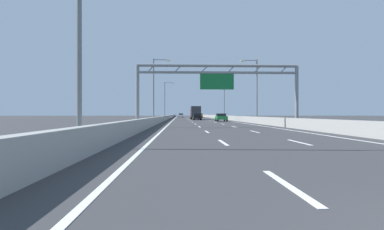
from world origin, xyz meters
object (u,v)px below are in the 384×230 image
(sign_gantry, at_px, (218,79))
(green_car, at_px, (221,117))
(red_car, at_px, (181,115))
(streetlamp_left_mid, at_px, (155,86))
(streetlamp_left_near, at_px, (85,9))
(white_car, at_px, (181,115))
(orange_car, at_px, (200,115))
(streetlamp_left_far, at_px, (166,98))
(box_truck, at_px, (195,112))
(black_car, at_px, (197,117))
(streetlamp_right_far, at_px, (223,98))
(streetlamp_right_mid, at_px, (255,87))

(sign_gantry, height_order, green_car, sign_gantry)
(red_car, bearing_deg, sign_gantry, -88.07)
(streetlamp_left_mid, bearing_deg, streetlamp_left_near, -90.00)
(green_car, bearing_deg, streetlamp_left_mid, -138.20)
(sign_gantry, relative_size, streetlamp_left_near, 1.73)
(white_car, bearing_deg, orange_car, -36.54)
(streetlamp_left_far, xyz_separation_m, orange_car, (10.94, 32.56, -4.64))
(green_car, xyz_separation_m, box_truck, (-3.61, 21.63, 0.99))
(black_car, bearing_deg, green_car, -73.60)
(black_car, distance_m, green_car, 12.92)
(sign_gantry, height_order, white_car, sign_gantry)
(orange_car, height_order, green_car, orange_car)
(sign_gantry, height_order, black_car, sign_gantry)
(streetlamp_right_far, relative_size, black_car, 2.24)
(sign_gantry, relative_size, red_car, 3.69)
(streetlamp_left_near, height_order, box_truck, streetlamp_left_near)
(streetlamp_left_far, xyz_separation_m, white_car, (4.06, 37.66, -4.63))
(streetlamp_right_mid, relative_size, box_truck, 1.07)
(streetlamp_left_mid, relative_size, streetlamp_right_far, 1.00)
(black_car, bearing_deg, white_car, 93.83)
(streetlamp_left_far, height_order, box_truck, streetlamp_left_far)
(streetlamp_left_far, xyz_separation_m, box_truck, (7.49, -3.62, -3.69))
(black_car, bearing_deg, red_car, 93.07)
(streetlamp_right_mid, distance_m, box_truck, 32.63)
(streetlamp_left_far, distance_m, green_car, 27.97)
(streetlamp_left_near, xyz_separation_m, box_truck, (7.49, 66.72, -3.69))
(sign_gantry, xyz_separation_m, streetlamp_left_mid, (-7.45, 15.48, 0.55))
(white_car, distance_m, green_car, 63.30)
(streetlamp_left_mid, distance_m, streetlamp_right_far, 38.21)
(sign_gantry, distance_m, streetlamp_right_far, 51.20)
(black_car, xyz_separation_m, white_car, (-3.39, 50.51, 0.03))
(streetlamp_left_far, bearing_deg, box_truck, -25.80)
(orange_car, bearing_deg, green_car, -89.85)
(streetlamp_left_mid, bearing_deg, green_car, 41.80)
(streetlamp_right_mid, height_order, white_car, streetlamp_right_mid)
(streetlamp_left_mid, xyz_separation_m, orange_car, (10.94, 67.73, -4.64))
(streetlamp_left_far, distance_m, orange_car, 34.66)
(black_car, height_order, orange_car, orange_car)
(sign_gantry, relative_size, streetlamp_right_far, 1.73)
(red_car, bearing_deg, streetlamp_right_far, -77.89)
(box_truck, bearing_deg, streetlamp_right_mid, -76.72)
(black_car, relative_size, red_car, 0.95)
(streetlamp_left_near, bearing_deg, orange_car, 83.93)
(orange_car, bearing_deg, red_car, 110.74)
(streetlamp_left_mid, relative_size, black_car, 2.24)
(streetlamp_right_far, xyz_separation_m, green_car, (-3.84, -25.25, -4.68))
(orange_car, bearing_deg, box_truck, -95.46)
(streetlamp_left_near, bearing_deg, streetlamp_left_far, 90.00)
(streetlamp_left_near, xyz_separation_m, white_car, (4.06, 108.00, -4.63))
(black_car, bearing_deg, box_truck, 89.76)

